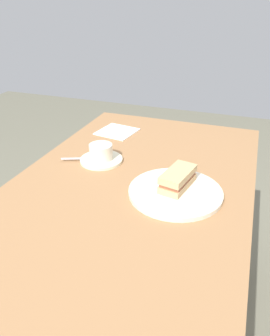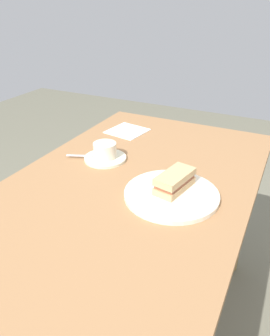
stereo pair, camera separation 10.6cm
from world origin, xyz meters
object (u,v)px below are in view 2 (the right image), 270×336
spoon (84,156)px  sandwich_plate (171,194)px  dining_table (123,219)px  coffee_cup (105,150)px  napkin (127,131)px  sandwich_front (175,181)px  coffee_saucer (105,158)px

spoon → sandwich_plate: bearing=-104.4°
spoon → dining_table: bearing=-119.6°
coffee_cup → napkin: bearing=11.0°
sandwich_front → spoon: sandwich_front is taller
coffee_cup → spoon: bearing=113.1°
sandwich_plate → spoon: 0.38m
coffee_saucer → spoon: (-0.03, 0.07, 0.01)m
sandwich_plate → spoon: (0.10, 0.37, 0.01)m
sandwich_front → coffee_saucer: 0.32m
dining_table → coffee_saucer: bearing=44.5°
sandwich_plate → sandwich_front: bearing=-0.5°
coffee_saucer → dining_table: bearing=-135.5°
coffee_saucer → coffee_cup: coffee_cup is taller
coffee_saucer → coffee_cup: (0.00, 0.00, 0.03)m
coffee_cup → spoon: size_ratio=1.01×
coffee_saucer → spoon: bearing=112.1°
napkin → sandwich_front: bearing=-136.8°
spoon → sandwich_front: bearing=-101.1°
dining_table → spoon: 0.28m
spoon → napkin: 0.31m
sandwich_plate → napkin: (0.40, 0.36, -0.01)m
dining_table → sandwich_plate: size_ratio=4.70×
sandwich_plate → spoon: size_ratio=2.93×
sandwich_plate → coffee_saucer: (0.12, 0.30, -0.00)m
dining_table → sandwich_plate: bearing=-77.8°
coffee_cup → sandwich_plate: bearing=-112.5°
sandwich_front → dining_table: bearing=110.2°
sandwich_front → coffee_saucer: size_ratio=0.98×
dining_table → spoon: (0.13, 0.22, 0.12)m
dining_table → spoon: spoon is taller
sandwich_front → coffee_saucer: (0.10, 0.30, -0.04)m
dining_table → sandwich_front: sandwich_front is taller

